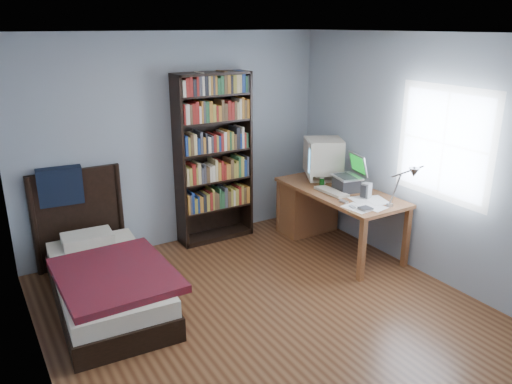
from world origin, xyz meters
TOP-DOWN VIEW (x-y plane):
  - room at (0.03, -0.00)m, footprint 4.20×4.24m
  - desk at (1.51, 1.37)m, footprint 0.75×1.64m
  - crt_monitor at (1.57, 1.34)m, footprint 0.63×0.57m
  - laptop at (1.57, 0.86)m, footprint 0.40×0.39m
  - desk_lamp at (1.49, -0.12)m, footprint 0.21×0.46m
  - keyboard at (1.36, 0.89)m, footprint 0.18×0.44m
  - speaker at (1.57, 0.54)m, footprint 0.11×0.11m
  - soda_can at (1.41, 1.12)m, footprint 0.06×0.06m
  - mouse at (1.48, 1.21)m, footprint 0.06×0.11m
  - phone_silver at (1.27, 0.57)m, footprint 0.06×0.11m
  - phone_grey at (1.24, 0.39)m, footprint 0.05×0.09m
  - external_drive at (1.30, 0.26)m, footprint 0.12×0.12m
  - bookshelf at (0.39, 1.94)m, footprint 0.92×0.30m
  - bed at (-1.22, 1.14)m, footprint 1.04×2.02m

SIDE VIEW (x-z plane):
  - bed at x=-1.22m, z-range -0.32..0.84m
  - desk at x=1.51m, z-range 0.05..0.78m
  - phone_grey at x=1.24m, z-range 0.73..0.75m
  - phone_silver at x=1.27m, z-range 0.73..0.75m
  - external_drive at x=1.30m, z-range 0.73..0.76m
  - keyboard at x=1.36m, z-range 0.72..0.77m
  - mouse at x=1.48m, z-range 0.73..0.77m
  - soda_can at x=1.41m, z-range 0.73..0.84m
  - speaker at x=1.57m, z-range 0.73..0.91m
  - laptop at x=1.57m, z-range 0.64..1.06m
  - crt_monitor at x=1.57m, z-range 0.76..1.29m
  - bookshelf at x=0.39m, z-range 0.00..2.06m
  - desk_lamp at x=1.49m, z-range 0.90..1.44m
  - room at x=0.03m, z-range 0.00..2.50m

